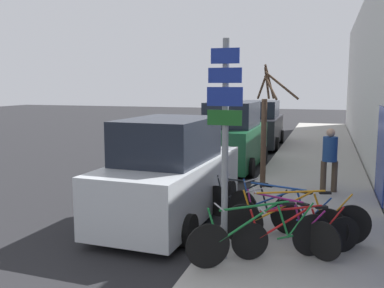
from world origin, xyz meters
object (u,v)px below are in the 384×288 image
at_px(bicycle_0, 262,237).
at_px(parked_car_2, 259,126).
at_px(bicycle_3, 297,221).
at_px(bicycle_4, 283,214).
at_px(bicycle_1, 297,234).
at_px(bicycle_2, 282,225).
at_px(bicycle_5, 250,205).
at_px(signpost, 225,139).
at_px(parked_car_1, 233,139).
at_px(parked_car_0, 171,174).
at_px(street_tree, 265,129).
at_px(pedestrian_near, 330,155).

height_order(bicycle_0, parked_car_2, parked_car_2).
height_order(bicycle_3, bicycle_4, bicycle_3).
xyz_separation_m(bicycle_1, bicycle_2, (-0.28, 0.37, 0.01)).
relative_size(bicycle_4, bicycle_5, 1.08).
bearing_deg(signpost, parked_car_1, 101.18).
distance_m(signpost, bicycle_0, 1.65).
height_order(parked_car_0, parked_car_1, parked_car_1).
distance_m(parked_car_0, parked_car_1, 6.03).
distance_m(bicycle_2, parked_car_1, 7.68).
xyz_separation_m(bicycle_1, bicycle_3, (-0.05, 0.53, 0.05)).
bearing_deg(street_tree, bicycle_1, -75.66).
relative_size(bicycle_0, parked_car_0, 0.45).
bearing_deg(parked_car_2, bicycle_0, -82.63).
xyz_separation_m(bicycle_4, parked_car_0, (-2.47, 0.65, 0.46)).
xyz_separation_m(bicycle_1, parked_car_1, (-2.72, 7.64, 0.55)).
bearing_deg(parked_car_0, bicycle_4, -12.39).
bearing_deg(bicycle_2, bicycle_4, 36.74).
bearing_deg(signpost, parked_car_0, 128.89).
bearing_deg(parked_car_1, bicycle_0, -74.01).
xyz_separation_m(bicycle_5, pedestrian_near, (1.51, 3.26, 0.58)).
distance_m(pedestrian_near, street_tree, 1.81).
bearing_deg(parked_car_2, bicycle_2, -81.09).
bearing_deg(parked_car_0, bicycle_3, -18.99).
xyz_separation_m(bicycle_3, bicycle_4, (-0.28, 0.42, -0.01)).
bearing_deg(bicycle_4, bicycle_5, 86.80).
distance_m(bicycle_3, pedestrian_near, 4.15).
relative_size(bicycle_1, parked_car_2, 0.41).
height_order(signpost, parked_car_1, signpost).
bearing_deg(bicycle_1, bicycle_4, -9.69).
bearing_deg(pedestrian_near, bicycle_3, -113.43).
bearing_deg(pedestrian_near, signpost, -123.50).
relative_size(bicycle_2, bicycle_5, 0.92).
height_order(bicycle_1, bicycle_2, bicycle_2).
distance_m(signpost, bicycle_3, 2.12).
relative_size(parked_car_0, parked_car_1, 1.09).
distance_m(bicycle_4, parked_car_2, 12.66).
distance_m(parked_car_2, pedestrian_near, 9.33).
height_order(bicycle_1, pedestrian_near, pedestrian_near).
xyz_separation_m(parked_car_1, parked_car_2, (0.05, 5.75, -0.06)).
relative_size(signpost, street_tree, 1.05).
relative_size(bicycle_0, bicycle_1, 1.06).
bearing_deg(bicycle_4, parked_car_0, 101.51).
xyz_separation_m(bicycle_2, parked_car_1, (-2.44, 7.27, 0.54)).
height_order(bicycle_3, street_tree, street_tree).
distance_m(bicycle_5, parked_car_1, 6.53).
distance_m(bicycle_5, parked_car_2, 12.16).
xyz_separation_m(bicycle_0, bicycle_5, (-0.50, 1.76, -0.02)).
bearing_deg(bicycle_0, signpost, 61.98).
distance_m(signpost, street_tree, 5.19).
relative_size(bicycle_0, bicycle_4, 0.92).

